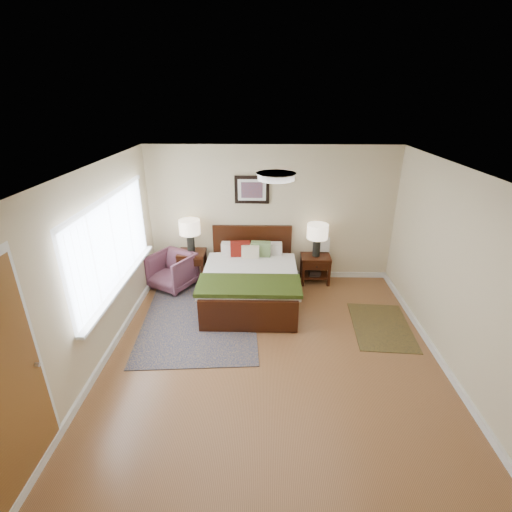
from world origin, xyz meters
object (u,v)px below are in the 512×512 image
rug_persian (201,316)px  lamp_left (190,229)px  lamp_right (317,234)px  nightstand_right (315,266)px  armchair (172,271)px  bed (250,275)px  nightstand_left (192,258)px

rug_persian → lamp_left: bearing=100.7°
lamp_right → nightstand_right: bearing=-90.0°
lamp_right → armchair: (-2.64, -0.27, -0.64)m
bed → nightstand_right: bed is taller
lamp_left → lamp_right: lamp_left is taller
armchair → rug_persian: bearing=-27.2°
nightstand_right → nightstand_left: bearing=-179.8°
nightstand_left → armchair: armchair is taller
armchair → nightstand_left: bearing=66.5°
nightstand_right → lamp_right: (-0.00, 0.01, 0.64)m
bed → nightstand_right: bearing=30.5°
lamp_right → rug_persian: bearing=-147.2°
nightstand_right → lamp_right: lamp_right is taller
lamp_right → nightstand_left: bearing=-179.5°
nightstand_left → rug_persian: bearing=-74.9°
bed → lamp_left: (-1.12, 0.71, 0.56)m
nightstand_right → lamp_right: bearing=90.0°
nightstand_right → lamp_right: size_ratio=0.88×
nightstand_right → lamp_left: lamp_left is taller
rug_persian → lamp_right: bearing=28.6°
bed → rug_persian: 1.07m
bed → nightstand_left: (-1.12, 0.69, -0.01)m
lamp_right → rug_persian: 2.54m
nightstand_left → nightstand_right: size_ratio=1.11×
lamp_right → rug_persian: (-1.97, -1.27, -0.97)m
bed → armchair: (-1.45, 0.44, -0.15)m
bed → lamp_right: lamp_right is taller
nightstand_left → nightstand_right: nightstand_left is taller
nightstand_right → rug_persian: nightstand_right is taller
bed → nightstand_right: 1.39m
armchair → lamp_right: bearing=35.0°
bed → rug_persian: bed is taller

